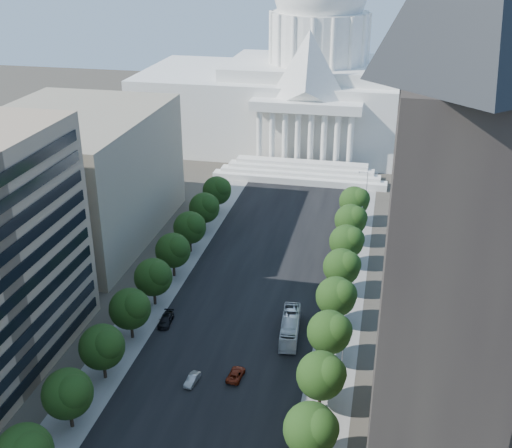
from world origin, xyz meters
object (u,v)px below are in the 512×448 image
Objects in this scene: car_dark_b at (166,320)px; car_silver at (192,379)px; car_red at (236,374)px; city_bus at (290,327)px.

car_silver is at bearing -61.79° from car_dark_b.
car_red is 0.37× the size of city_bus.
car_dark_b is 23.83m from city_bus.
car_silver is at bearing 27.80° from car_red.
car_silver is 7.28m from car_red.
car_red is 15.82m from city_bus.
city_bus is at bearing -110.64° from car_red.
car_dark_b is at bearing -32.90° from car_red.
car_silver is 0.75× the size of car_dark_b.
car_dark_b is (-10.22, 16.05, 0.12)m from car_silver.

